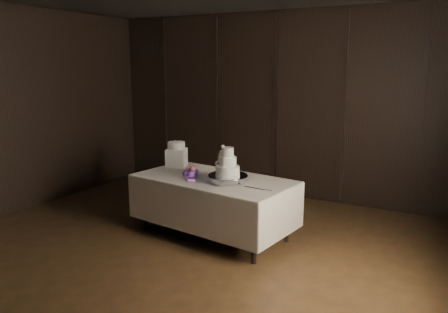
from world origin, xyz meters
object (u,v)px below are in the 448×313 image
(display_table, at_px, (214,204))
(cake_stand, at_px, (228,179))
(small_cake, at_px, (176,146))
(wedding_cake, at_px, (225,164))
(box_pedestal, at_px, (177,158))
(bouquet, at_px, (192,173))

(display_table, xyz_separation_m, cake_stand, (0.26, -0.10, 0.39))
(display_table, height_order, small_cake, small_cake)
(cake_stand, relative_size, wedding_cake, 1.43)
(wedding_cake, height_order, box_pedestal, wedding_cake)
(display_table, height_order, box_pedestal, box_pedestal)
(wedding_cake, bearing_deg, cake_stand, 46.76)
(display_table, bearing_deg, small_cake, 166.10)
(box_pedestal, relative_size, small_cake, 1.09)
(wedding_cake, xyz_separation_m, box_pedestal, (-1.00, 0.43, -0.10))
(cake_stand, xyz_separation_m, wedding_cake, (-0.02, -0.01, 0.18))
(wedding_cake, bearing_deg, box_pedestal, 173.56)
(display_table, distance_m, small_cake, 1.05)
(box_pedestal, distance_m, small_cake, 0.17)
(wedding_cake, bearing_deg, display_table, 170.12)
(bouquet, height_order, small_cake, small_cake)
(cake_stand, relative_size, bouquet, 1.29)
(display_table, height_order, wedding_cake, wedding_cake)
(cake_stand, bearing_deg, bouquet, -178.90)
(small_cake, bearing_deg, box_pedestal, 0.00)
(cake_stand, xyz_separation_m, small_cake, (-1.02, 0.42, 0.25))
(small_cake, bearing_deg, cake_stand, -22.26)
(wedding_cake, xyz_separation_m, bouquet, (-0.48, 0.00, -0.16))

